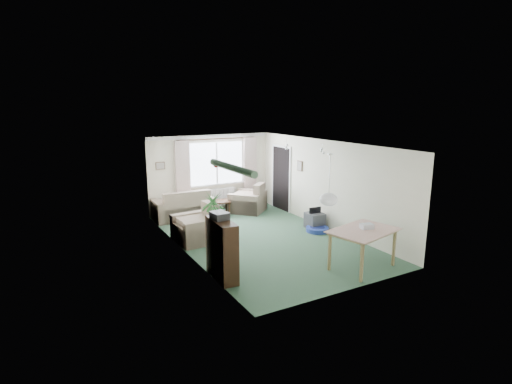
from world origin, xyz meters
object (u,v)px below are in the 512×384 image
armchair_left (196,223)px  armchair_corner (248,197)px  tv_cube (315,221)px  bookshelf (222,249)px  sofa (183,204)px  coffee_table (214,208)px  dining_table (362,249)px  pet_bed (317,229)px  houseplant (213,217)px

armchair_left → armchair_corner: bearing=123.8°
armchair_left → tv_cube: size_ratio=2.21×
armchair_corner → bookshelf: 4.97m
sofa → coffee_table: (0.93, -0.11, -0.22)m
dining_table → pet_bed: size_ratio=2.16×
houseplant → pet_bed: 2.85m
armchair_left → coffee_table: armchair_left is taller
sofa → coffee_table: sofa is taller
sofa → tv_cube: bearing=137.1°
armchair_corner → coffee_table: armchair_corner is taller
sofa → tv_cube: (2.80, -2.70, -0.22)m
coffee_table → pet_bed: size_ratio=1.60×
coffee_table → dining_table: (1.06, -5.24, 0.19)m
bookshelf → armchair_corner: bearing=59.1°
armchair_corner → bookshelf: (-2.77, -4.13, 0.13)m
sofa → tv_cube: size_ratio=3.72×
pet_bed → armchair_left: bearing=164.2°
tv_cube → coffee_table: bearing=129.6°
coffee_table → houseplant: houseplant is taller
armchair_left → coffee_table: 2.42m
coffee_table → bookshelf: (-1.67, -4.28, 0.37)m
houseplant → coffee_table: bearing=66.4°
armchair_corner → houseplant: 2.91m
pet_bed → armchair_corner: bearing=103.5°
armchair_corner → armchair_left: (-2.43, -1.85, 0.01)m
bookshelf → pet_bed: size_ratio=1.97×
bookshelf → pet_bed: bookshelf is taller
armchair_left → tv_cube: 3.26m
armchair_corner → tv_cube: size_ratio=2.18×
dining_table → pet_bed: bearing=73.8°
sofa → dining_table: size_ratio=1.36×
armchair_corner → dining_table: armchair_corner is taller
armchair_corner → houseplant: bearing=3.0°
houseplant → armchair_corner: bearing=45.0°
armchair_left → pet_bed: 3.23m
houseplant → dining_table: bearing=-56.4°
coffee_table → sofa: bearing=173.3°
armchair_left → pet_bed: armchair_left is taller
tv_cube → pet_bed: 0.34m
houseplant → dining_table: 3.66m
tv_cube → bookshelf: bearing=-150.7°
houseplant → armchair_left: bearing=151.8°
bookshelf → tv_cube: bearing=28.5°
armchair_corner → tv_cube: 2.57m
armchair_left → bookshelf: bookshelf is taller
armchair_corner → coffee_table: 1.13m
armchair_corner → pet_bed: (0.65, -2.72, -0.40)m
bookshelf → pet_bed: 3.74m
tv_cube → pet_bed: bearing=-109.4°
coffee_table → bookshelf: bearing=-111.3°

